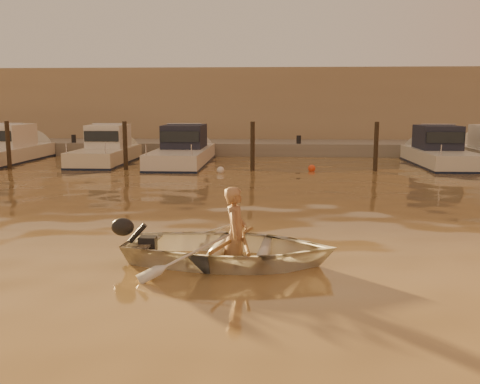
# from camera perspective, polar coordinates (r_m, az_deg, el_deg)

# --- Properties ---
(ground_plane) EXTENTS (160.00, 160.00, 0.00)m
(ground_plane) POSITION_cam_1_polar(r_m,az_deg,el_deg) (8.56, -0.57, -9.22)
(ground_plane) COLOR olive
(ground_plane) RESTS_ON ground
(dinghy) EXTENTS (3.87, 2.94, 0.75)m
(dinghy) POSITION_cam_1_polar(r_m,az_deg,el_deg) (9.29, -1.08, -6.04)
(dinghy) COLOR silver
(dinghy) RESTS_ON ground_plane
(person) EXTENTS (0.45, 0.63, 1.64)m
(person) POSITION_cam_1_polar(r_m,az_deg,el_deg) (9.21, -0.47, -4.50)
(person) COLOR #A37551
(person) RESTS_ON dinghy
(outboard_motor) EXTENTS (0.93, 0.48, 0.70)m
(outboard_motor) POSITION_cam_1_polar(r_m,az_deg,el_deg) (9.65, -9.93, -5.46)
(outboard_motor) COLOR black
(outboard_motor) RESTS_ON dinghy
(oar_port) EXTENTS (0.30, 2.09, 0.13)m
(oar_port) POSITION_cam_1_polar(r_m,az_deg,el_deg) (9.21, 0.46, -5.13)
(oar_port) COLOR brown
(oar_port) RESTS_ON dinghy
(oar_starboard) EXTENTS (0.62, 2.04, 0.13)m
(oar_starboard) POSITION_cam_1_polar(r_m,az_deg,el_deg) (9.24, -0.77, -5.08)
(oar_starboard) COLOR brown
(oar_starboard) RESTS_ON dinghy
(moored_boat_1) EXTENTS (2.05, 6.17, 1.75)m
(moored_boat_1) POSITION_cam_1_polar(r_m,az_deg,el_deg) (25.34, -14.17, 4.38)
(moored_boat_1) COLOR beige
(moored_boat_1) RESTS_ON ground_plane
(moored_boat_2) EXTENTS (2.26, 7.59, 1.75)m
(moored_boat_2) POSITION_cam_1_polar(r_m,az_deg,el_deg) (24.51, -6.17, 4.45)
(moored_boat_2) COLOR silver
(moored_boat_2) RESTS_ON ground_plane
(moored_boat_4) EXTENTS (2.12, 6.58, 1.75)m
(moored_boat_4) POSITION_cam_1_polar(r_m,az_deg,el_deg) (25.32, 20.61, 4.06)
(moored_boat_4) COLOR silver
(moored_boat_4) RESTS_ON ground_plane
(piling_0) EXTENTS (0.18, 0.18, 2.20)m
(piling_0) POSITION_cam_1_polar(r_m,az_deg,el_deg) (24.59, -23.48, 4.39)
(piling_0) COLOR #2D2319
(piling_0) RESTS_ON ground_plane
(piling_1) EXTENTS (0.18, 0.18, 2.20)m
(piling_1) POSITION_cam_1_polar(r_m,az_deg,el_deg) (22.78, -12.14, 4.61)
(piling_1) COLOR #2D2319
(piling_1) RESTS_ON ground_plane
(piling_2) EXTENTS (0.18, 0.18, 2.20)m
(piling_2) POSITION_cam_1_polar(r_m,az_deg,el_deg) (21.98, 1.35, 4.65)
(piling_2) COLOR #2D2319
(piling_2) RESTS_ON ground_plane
(piling_3) EXTENTS (0.18, 0.18, 2.20)m
(piling_3) POSITION_cam_1_polar(r_m,az_deg,el_deg) (22.37, 14.29, 4.45)
(piling_3) COLOR #2D2319
(piling_3) RESTS_ON ground_plane
(fender_b) EXTENTS (0.30, 0.30, 0.30)m
(fender_b) POSITION_cam_1_polar(r_m,az_deg,el_deg) (23.41, -15.46, 2.64)
(fender_b) COLOR #DC5019
(fender_b) RESTS_ON ground_plane
(fender_c) EXTENTS (0.30, 0.30, 0.30)m
(fender_c) POSITION_cam_1_polar(r_m,az_deg,el_deg) (21.28, -2.09, 2.32)
(fender_c) COLOR silver
(fender_c) RESTS_ON ground_plane
(fender_d) EXTENTS (0.30, 0.30, 0.30)m
(fender_d) POSITION_cam_1_polar(r_m,az_deg,el_deg) (22.12, 7.66, 2.52)
(fender_d) COLOR #EA451B
(fender_d) RESTS_ON ground_plane
(fender_e) EXTENTS (0.30, 0.30, 0.30)m
(fender_e) POSITION_cam_1_polar(r_m,az_deg,el_deg) (23.03, 21.41, 2.22)
(fender_e) COLOR white
(fender_e) RESTS_ON ground_plane
(quay) EXTENTS (52.00, 4.00, 1.00)m
(quay) POSITION_cam_1_polar(r_m,az_deg,el_deg) (29.71, 2.25, 4.45)
(quay) COLOR gray
(quay) RESTS_ON ground_plane
(waterfront_building) EXTENTS (46.00, 7.00, 4.80)m
(waterfront_building) POSITION_cam_1_polar(r_m,az_deg,el_deg) (35.09, 2.44, 8.89)
(waterfront_building) COLOR #9E8466
(waterfront_building) RESTS_ON quay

